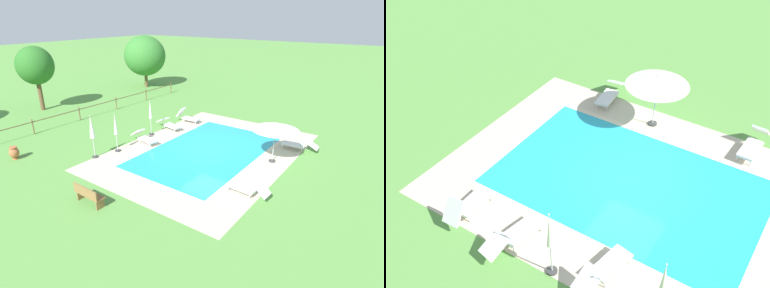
# 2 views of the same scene
# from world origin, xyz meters

# --- Properties ---
(ground_plane) EXTENTS (160.00, 160.00, 0.00)m
(ground_plane) POSITION_xyz_m (0.00, 0.00, 0.00)
(ground_plane) COLOR #599342
(pool_deck_paving) EXTENTS (12.74, 9.24, 0.01)m
(pool_deck_paving) POSITION_xyz_m (0.00, 0.00, 0.00)
(pool_deck_paving) COLOR beige
(pool_deck_paving) RESTS_ON ground
(swimming_pool_water) EXTENTS (9.14, 5.64, 0.01)m
(swimming_pool_water) POSITION_xyz_m (0.00, 0.00, 0.01)
(swimming_pool_water) COLOR #23A8C1
(swimming_pool_water) RESTS_ON ground
(pool_coping_rim) EXTENTS (9.62, 6.12, 0.01)m
(pool_coping_rim) POSITION_xyz_m (0.00, 0.00, 0.01)
(pool_coping_rim) COLOR beige
(pool_coping_rim) RESTS_ON ground
(sun_lounger_north_near_steps) EXTENTS (0.95, 2.10, 0.80)m
(sun_lounger_north_near_steps) POSITION_xyz_m (-1.25, 3.81, 0.37)
(sun_lounger_north_near_steps) COLOR white
(sun_lounger_north_near_steps) RESTS_ON ground
(sun_lounger_north_mid) EXTENTS (0.82, 2.10, 0.76)m
(sun_lounger_north_mid) POSITION_xyz_m (3.20, -4.30, 0.36)
(sun_lounger_north_mid) COLOR white
(sun_lounger_north_mid) RESTS_ON ground
(sun_lounger_north_far) EXTENTS (0.98, 2.14, 0.73)m
(sun_lounger_north_far) POSITION_xyz_m (1.64, 4.20, 0.36)
(sun_lounger_north_far) COLOR white
(sun_lounger_north_far) RESTS_ON ground
(sun_lounger_north_end) EXTENTS (0.70, 1.97, 0.91)m
(sun_lounger_north_end) POSITION_xyz_m (-3.07, -4.08, 0.38)
(sun_lounger_north_end) COLOR white
(sun_lounger_north_end) RESTS_ON ground
(sun_lounger_south_near_corner) EXTENTS (0.69, 1.85, 1.02)m
(sun_lounger_south_near_corner) POSITION_xyz_m (3.63, 4.05, 0.40)
(sun_lounger_south_near_corner) COLOR white
(sun_lounger_south_near_corner) RESTS_ON ground
(patio_umbrella_open_foreground) EXTENTS (2.48, 2.48, 2.26)m
(patio_umbrella_open_foreground) POSITION_xyz_m (0.83, -3.66, 2.02)
(patio_umbrella_open_foreground) COLOR #383838
(patio_umbrella_open_foreground) RESTS_ON ground
(patio_umbrella_closed_row_west) EXTENTS (0.32, 0.32, 2.33)m
(patio_umbrella_closed_row_west) POSITION_xyz_m (-3.09, 4.24, 1.45)
(patio_umbrella_closed_row_west) COLOR #383838
(patio_umbrella_closed_row_west) RESTS_ON ground
(patio_umbrella_closed_row_mid_west) EXTENTS (0.32, 0.32, 2.37)m
(patio_umbrella_closed_row_mid_west) POSITION_xyz_m (0.07, 4.47, 1.47)
(patio_umbrella_closed_row_mid_west) COLOR #383838
(patio_umbrella_closed_row_mid_west) RESTS_ON ground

